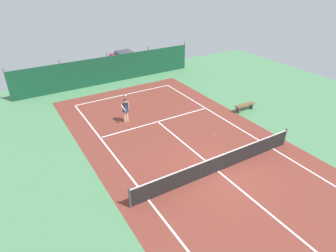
{
  "coord_description": "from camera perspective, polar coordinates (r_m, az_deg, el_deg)",
  "views": [
    {
      "loc": [
        -8.62,
        -9.22,
        9.55
      ],
      "look_at": [
        -0.55,
        4.14,
        0.9
      ],
      "focal_mm": 31.65,
      "sensor_mm": 36.0,
      "label": 1
    }
  ],
  "objects": [
    {
      "name": "ground_plane",
      "position": [
        15.83,
        9.6,
        -8.6
      ],
      "size": [
        36.0,
        36.0,
        0.0
      ],
      "primitive_type": "plane",
      "color": "#4C8456"
    },
    {
      "name": "court_surface",
      "position": [
        15.82,
        9.6,
        -8.59
      ],
      "size": [
        11.02,
        26.6,
        0.01
      ],
      "color": "brown",
      "rests_on": "ground"
    },
    {
      "name": "tennis_net",
      "position": [
        15.52,
        9.75,
        -7.1
      ],
      "size": [
        10.12,
        0.1,
        1.1
      ],
      "color": "black",
      "rests_on": "ground"
    },
    {
      "name": "back_fence",
      "position": [
        27.82,
        -11.6,
        9.79
      ],
      "size": [
        16.3,
        0.98,
        2.7
      ],
      "color": "#14472D",
      "rests_on": "ground"
    },
    {
      "name": "tennis_player",
      "position": [
        19.99,
        -8.18,
        3.24
      ],
      "size": [
        0.63,
        0.8,
        1.64
      ],
      "rotation": [
        0.0,
        0.0,
        3.33
      ],
      "color": "beige",
      "rests_on": "ground"
    },
    {
      "name": "tennis_ball_near_player",
      "position": [
        18.85,
        8.99,
        -1.71
      ],
      "size": [
        0.07,
        0.07,
        0.07
      ],
      "primitive_type": "sphere",
      "color": "#CCDB33",
      "rests_on": "ground"
    },
    {
      "name": "parked_car",
      "position": [
        31.13,
        -8.19,
        12.46
      ],
      "size": [
        2.05,
        4.22,
        1.68
      ],
      "rotation": [
        0.0,
        0.0,
        0.01
      ],
      "color": "maroon",
      "rests_on": "ground"
    },
    {
      "name": "courtside_bench",
      "position": [
        22.34,
        14.56,
        3.78
      ],
      "size": [
        1.6,
        0.4,
        0.49
      ],
      "color": "brown",
      "rests_on": "ground"
    }
  ]
}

